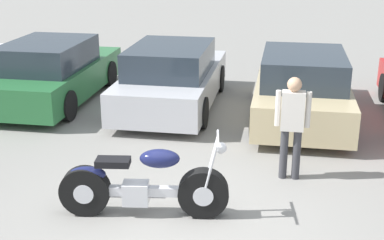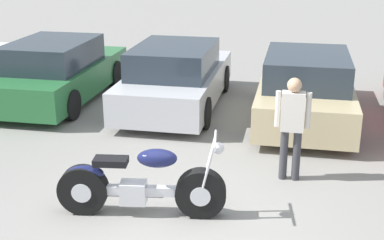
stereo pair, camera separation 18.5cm
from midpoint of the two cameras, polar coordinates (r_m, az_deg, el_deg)
ground_plane at (r=6.97m, az=-1.92°, el=-11.26°), size 60.00×60.00×0.00m
motorcycle at (r=7.08m, az=-6.14°, el=-7.01°), size 2.23×0.69×1.11m
parked_car_green at (r=12.31m, az=-15.06°, el=4.91°), size 1.86×4.26×1.38m
parked_car_silver at (r=11.46m, az=-2.56°, el=4.53°), size 1.86×4.26×1.38m
parked_car_champagne at (r=10.92m, az=11.16°, el=3.44°), size 1.86×4.26×1.38m
person_standing at (r=8.02m, az=10.00°, el=-0.02°), size 0.52×0.21×1.59m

